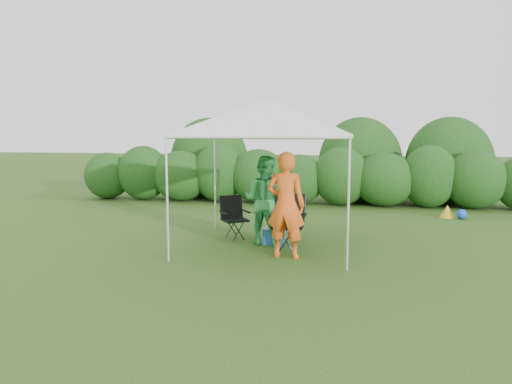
% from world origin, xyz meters
% --- Properties ---
extents(ground, '(70.00, 70.00, 0.00)m').
position_xyz_m(ground, '(0.00, 0.00, 0.00)').
color(ground, '#355B1C').
extents(hedge, '(13.94, 1.53, 1.80)m').
position_xyz_m(hedge, '(0.00, 6.00, 0.82)').
color(hedge, '#224F19').
rests_on(hedge, ground).
extents(canopy, '(3.10, 3.10, 2.83)m').
position_xyz_m(canopy, '(0.00, 0.50, 2.46)').
color(canopy, silver).
rests_on(canopy, ground).
extents(chair_right, '(0.65, 0.58, 1.03)m').
position_xyz_m(chair_right, '(0.40, 0.29, 0.58)').
color(chair_right, black).
rests_on(chair_right, ground).
extents(chair_left, '(0.69, 0.68, 0.87)m').
position_xyz_m(chair_left, '(-0.84, 1.03, 0.49)').
color(chair_left, black).
rests_on(chair_left, ground).
extents(man, '(0.73, 0.53, 1.86)m').
position_xyz_m(man, '(0.43, -0.35, 0.93)').
color(man, orange).
rests_on(man, ground).
extents(woman, '(0.96, 0.82, 1.74)m').
position_xyz_m(woman, '(-0.12, 0.60, 0.87)').
color(woman, green).
rests_on(woman, ground).
extents(cooler, '(0.45, 0.36, 0.34)m').
position_xyz_m(cooler, '(0.08, 0.60, 0.17)').
color(cooler, '#1F4F91').
rests_on(cooler, ground).
extents(bottle, '(0.06, 0.06, 0.21)m').
position_xyz_m(bottle, '(0.14, 0.56, 0.45)').
color(bottle, '#592D0C').
rests_on(bottle, cooler).
extents(lawn_toy, '(0.63, 0.52, 0.31)m').
position_xyz_m(lawn_toy, '(4.05, 4.34, 0.15)').
color(lawn_toy, gold).
rests_on(lawn_toy, ground).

